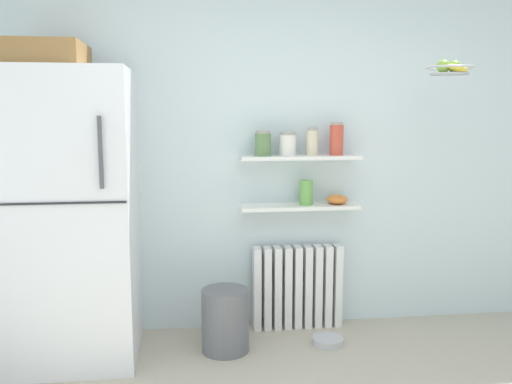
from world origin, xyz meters
name	(u,v)px	position (x,y,z in m)	size (l,w,h in m)	color
back_wall	(280,148)	(0.00, 2.05, 1.30)	(7.04, 0.10, 2.60)	silver
refrigerator	(72,212)	(-1.38, 1.64, 0.94)	(0.75, 0.75, 1.96)	silver
radiator	(297,287)	(0.12, 1.92, 0.30)	(0.65, 0.12, 0.60)	white
wall_shelf_lower	(299,207)	(0.12, 1.89, 0.90)	(0.83, 0.22, 0.03)	white
wall_shelf_upper	(300,157)	(0.12, 1.89, 1.25)	(0.83, 0.22, 0.03)	white
storage_jar_0	(263,143)	(-0.14, 1.89, 1.34)	(0.11, 0.11, 0.17)	#5B7F4C
storage_jar_1	(288,144)	(0.03, 1.89, 1.34)	(0.12, 0.12, 0.16)	silver
storage_jar_2	(312,142)	(0.20, 1.89, 1.35)	(0.08, 0.08, 0.19)	beige
storage_jar_3	(337,139)	(0.38, 1.89, 1.37)	(0.10, 0.10, 0.23)	#C64C38
vase	(306,193)	(0.16, 1.89, 1.00)	(0.10, 0.10, 0.17)	#66A84C
shelf_bowl	(337,199)	(0.39, 1.89, 0.94)	(0.15, 0.15, 0.07)	orange
trash_bin	(225,320)	(-0.43, 1.59, 0.21)	(0.31, 0.31, 0.42)	slate
pet_food_bowl	(328,341)	(0.26, 1.59, 0.03)	(0.21, 0.21, 0.05)	#B7B7BC
hanging_fruit_basket	(450,68)	(1.01, 1.54, 1.83)	(0.30, 0.30, 0.09)	#B2B2B7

